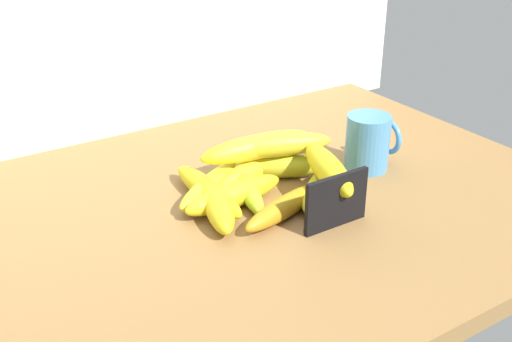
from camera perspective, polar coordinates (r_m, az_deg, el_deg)
name	(u,v)px	position (r cm, az deg, el deg)	size (l,w,h in cm)	color
counter_top	(241,215)	(100.22, -1.39, -4.02)	(110.00, 76.00, 3.00)	olive
chalkboard_sign	(336,203)	(93.34, 7.23, -2.89)	(11.00, 1.80, 8.40)	black
coffee_mug	(369,142)	(111.77, 10.17, 2.58)	(9.16, 7.66, 9.85)	#4685B9
banana_0	(216,182)	(103.40, -3.68, -0.96)	(20.51, 3.64, 3.64)	yellow
banana_1	(208,191)	(100.46, -4.36, -1.79)	(19.60, 3.81, 3.81)	yellow
banana_2	(234,195)	(98.72, -2.00, -2.15)	(17.97, 4.15, 4.15)	yellow
banana_3	(285,207)	(96.18, 2.64, -3.24)	(18.06, 3.39, 3.39)	#B47F18
banana_4	(245,186)	(102.29, -0.96, -1.33)	(19.44, 3.29, 3.29)	#9FC326
banana_5	(318,190)	(101.06, 5.58, -1.69)	(15.16, 3.71, 3.71)	gold
banana_6	(281,166)	(107.99, 2.32, 0.47)	(15.53, 4.15, 4.15)	gold
banana_7	(218,206)	(95.60, -3.43, -3.17)	(15.52, 4.22, 4.22)	yellow
banana_8	(253,169)	(107.24, -0.25, 0.21)	(18.39, 3.86, 3.86)	yellow
banana_9	(260,146)	(105.82, 0.32, 2.24)	(19.65, 4.20, 4.20)	yellow
banana_10	(248,148)	(105.37, -0.74, 2.08)	(17.64, 4.01, 4.01)	yellow
banana_11	(328,169)	(98.83, 6.53, 0.18)	(17.62, 4.29, 4.29)	gold
banana_12	(276,145)	(105.77, 1.82, 2.35)	(19.22, 4.06, 4.06)	gold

